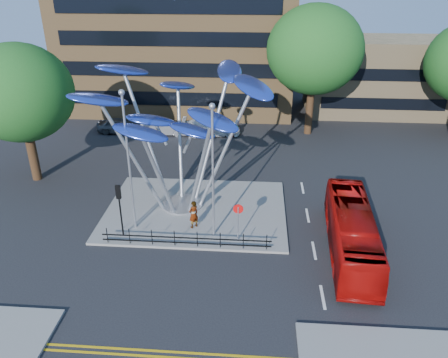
# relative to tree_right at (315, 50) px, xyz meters

# --- Properties ---
(ground) EXTENTS (120.00, 120.00, 0.00)m
(ground) POSITION_rel_tree_right_xyz_m (-8.00, -22.00, -8.04)
(ground) COLOR black
(ground) RESTS_ON ground
(traffic_island) EXTENTS (12.00, 9.00, 0.15)m
(traffic_island) POSITION_rel_tree_right_xyz_m (-9.00, -16.00, -7.96)
(traffic_island) COLOR slate
(traffic_island) RESTS_ON ground
(double_yellow_near) EXTENTS (40.00, 0.12, 0.01)m
(double_yellow_near) POSITION_rel_tree_right_xyz_m (-8.00, -28.00, -8.03)
(double_yellow_near) COLOR gold
(double_yellow_near) RESTS_ON ground
(double_yellow_far) EXTENTS (40.00, 0.12, 0.01)m
(double_yellow_far) POSITION_rel_tree_right_xyz_m (-8.00, -28.30, -8.03)
(double_yellow_far) COLOR gold
(double_yellow_far) RESTS_ON ground
(low_building_near) EXTENTS (15.00, 8.00, 8.00)m
(low_building_near) POSITION_rel_tree_right_xyz_m (8.00, 8.00, -4.04)
(low_building_near) COLOR tan
(low_building_near) RESTS_ON ground
(tree_right) EXTENTS (8.80, 8.80, 12.11)m
(tree_right) POSITION_rel_tree_right_xyz_m (0.00, 0.00, 0.00)
(tree_right) COLOR black
(tree_right) RESTS_ON ground
(tree_left) EXTENTS (7.60, 7.60, 10.32)m
(tree_left) POSITION_rel_tree_right_xyz_m (-22.00, -12.00, -1.24)
(tree_left) COLOR black
(tree_left) RESTS_ON ground
(leaf_sculpture) EXTENTS (12.72, 9.54, 9.51)m
(leaf_sculpture) POSITION_rel_tree_right_xyz_m (-10.07, -15.32, -1.16)
(leaf_sculpture) COLOR #9EA0A5
(leaf_sculpture) RESTS_ON traffic_island
(street_lamp_left) EXTENTS (0.36, 0.36, 8.80)m
(street_lamp_left) POSITION_rel_tree_right_xyz_m (-12.50, -18.50, -2.68)
(street_lamp_left) COLOR #9EA0A5
(street_lamp_left) RESTS_ON traffic_island
(street_lamp_right) EXTENTS (0.36, 0.36, 8.30)m
(street_lamp_right) POSITION_rel_tree_right_xyz_m (-7.50, -19.00, -2.94)
(street_lamp_right) COLOR #9EA0A5
(street_lamp_right) RESTS_ON traffic_island
(traffic_light_island) EXTENTS (0.28, 0.18, 3.42)m
(traffic_light_island) POSITION_rel_tree_right_xyz_m (-13.00, -19.50, -5.42)
(traffic_light_island) COLOR black
(traffic_light_island) RESTS_ON traffic_island
(no_entry_sign_island) EXTENTS (0.60, 0.10, 2.45)m
(no_entry_sign_island) POSITION_rel_tree_right_xyz_m (-6.00, -19.48, -6.22)
(no_entry_sign_island) COLOR #9EA0A5
(no_entry_sign_island) RESTS_ON traffic_island
(pedestrian_railing_front) EXTENTS (10.00, 0.06, 1.00)m
(pedestrian_railing_front) POSITION_rel_tree_right_xyz_m (-9.00, -20.30, -7.48)
(pedestrian_railing_front) COLOR black
(pedestrian_railing_front) RESTS_ON traffic_island
(red_bus) EXTENTS (2.90, 9.78, 2.69)m
(red_bus) POSITION_rel_tree_right_xyz_m (0.50, -19.89, -6.69)
(red_bus) COLOR #A50A07
(red_bus) RESTS_ON ground
(pedestrian) EXTENTS (0.80, 0.79, 1.85)m
(pedestrian) POSITION_rel_tree_right_xyz_m (-8.82, -18.24, -6.96)
(pedestrian) COLOR gray
(pedestrian) RESTS_ON traffic_island
(parked_car_left) EXTENTS (4.55, 2.01, 1.52)m
(parked_car_left) POSITION_rel_tree_right_xyz_m (-18.49, -1.37, -7.28)
(parked_car_left) COLOR #43474C
(parked_car_left) RESTS_ON ground
(parked_car_mid) EXTENTS (4.60, 1.70, 1.50)m
(parked_car_mid) POSITION_rel_tree_right_xyz_m (-13.99, -1.41, -7.29)
(parked_car_mid) COLOR #A1A3A9
(parked_car_mid) RESTS_ON ground
(parked_car_right) EXTENTS (5.81, 2.78, 1.63)m
(parked_car_right) POSITION_rel_tree_right_xyz_m (-9.49, -1.06, -7.22)
(parked_car_right) COLOR white
(parked_car_right) RESTS_ON ground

